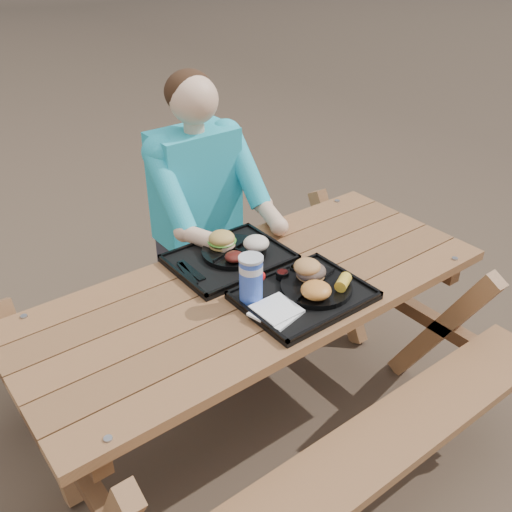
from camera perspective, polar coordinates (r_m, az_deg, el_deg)
ground at (r=2.62m, az=0.00°, el=-16.69°), size 60.00×60.00×0.00m
picnic_table at (r=2.36m, az=0.00°, el=-10.56°), size 1.80×1.49×0.75m
tray_near at (r=2.06m, az=4.79°, el=-4.05°), size 0.45×0.35×0.02m
tray_far at (r=2.27m, az=-2.67°, el=-0.35°), size 0.45×0.35×0.02m
plate_near at (r=2.08m, az=6.04°, el=-3.12°), size 0.26×0.26×0.02m
plate_far at (r=2.28m, az=-2.21°, el=0.42°), size 0.26×0.26×0.02m
napkin_stack at (r=1.95m, az=2.02°, el=-5.62°), size 0.17×0.17×0.02m
soda_cup at (r=1.97m, az=-0.51°, el=-2.42°), size 0.08×0.08×0.17m
condiment_bbq at (r=2.13m, az=2.66°, el=-1.90°), size 0.05×0.05×0.03m
condiment_mustard at (r=2.16m, az=3.99°, el=-1.37°), size 0.04×0.04×0.03m
sandwich at (r=2.09m, az=5.55°, el=-0.79°), size 0.11×0.11×0.11m
mac_cheese at (r=2.00m, az=6.03°, el=-3.42°), size 0.11×0.11×0.05m
corn_cob at (r=2.06m, az=8.71°, el=-2.60°), size 0.10×0.10×0.04m
cutlery_far at (r=2.19m, az=-6.51°, el=-1.44°), size 0.03×0.17×0.01m
burger at (r=2.28m, az=-3.46°, el=2.08°), size 0.11×0.11×0.10m
baked_beans at (r=2.19m, az=-2.16°, el=-0.07°), size 0.08×0.08×0.03m
potato_salad at (r=2.26m, az=0.02°, el=1.29°), size 0.10×0.10×0.06m
diner at (r=2.74m, az=-5.62°, el=2.55°), size 0.48×0.84×1.28m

